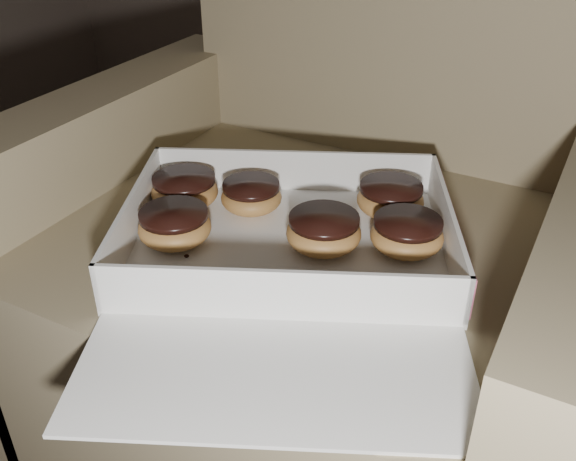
% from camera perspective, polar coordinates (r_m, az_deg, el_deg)
% --- Properties ---
extents(armchair, '(0.89, 0.75, 0.93)m').
position_cam_1_polar(armchair, '(1.06, 2.87, -3.57)').
color(armchair, '#867555').
rests_on(armchair, floor).
extents(bakery_box, '(0.61, 0.65, 0.07)m').
position_cam_1_polar(bakery_box, '(0.85, 0.06, -2.43)').
color(bakery_box, white).
rests_on(bakery_box, armchair).
extents(donut_a, '(0.10, 0.10, 0.05)m').
position_cam_1_polar(donut_a, '(0.89, -10.05, 0.41)').
color(donut_a, '#BD8242').
rests_on(donut_a, bakery_box).
extents(donut_b, '(0.10, 0.10, 0.05)m').
position_cam_1_polar(donut_b, '(0.87, 3.19, -0.07)').
color(donut_b, '#BD8242').
rests_on(donut_b, bakery_box).
extents(donut_c, '(0.10, 0.10, 0.05)m').
position_cam_1_polar(donut_c, '(0.88, 10.52, -0.32)').
color(donut_c, '#BD8242').
rests_on(donut_c, bakery_box).
extents(donut_d, '(0.10, 0.10, 0.05)m').
position_cam_1_polar(donut_d, '(0.96, 9.09, 2.83)').
color(donut_d, '#BD8242').
rests_on(donut_d, bakery_box).
extents(donut_e, '(0.10, 0.10, 0.05)m').
position_cam_1_polar(donut_e, '(0.98, -9.17, 3.57)').
color(donut_e, '#BD8242').
rests_on(donut_e, bakery_box).
extents(donut_f, '(0.09, 0.09, 0.05)m').
position_cam_1_polar(donut_f, '(0.96, -3.28, 3.10)').
color(donut_f, '#BD8242').
rests_on(donut_f, bakery_box).
extents(crumb_a, '(0.01, 0.01, 0.00)m').
position_cam_1_polar(crumb_a, '(0.79, 2.69, -5.81)').
color(crumb_a, black).
rests_on(crumb_a, bakery_box).
extents(crumb_b, '(0.01, 0.01, 0.00)m').
position_cam_1_polar(crumb_b, '(0.80, 10.15, -5.82)').
color(crumb_b, black).
rests_on(crumb_b, bakery_box).
extents(crumb_c, '(0.01, 0.01, 0.00)m').
position_cam_1_polar(crumb_c, '(0.87, -9.00, -2.25)').
color(crumb_c, black).
rests_on(crumb_c, bakery_box).
extents(crumb_d, '(0.01, 0.01, 0.00)m').
position_cam_1_polar(crumb_d, '(0.83, 7.83, -4.21)').
color(crumb_d, black).
rests_on(crumb_d, bakery_box).
extents(crumb_e, '(0.01, 0.01, 0.00)m').
position_cam_1_polar(crumb_e, '(0.80, 13.63, -6.19)').
color(crumb_e, black).
rests_on(crumb_e, bakery_box).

